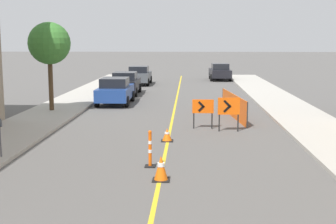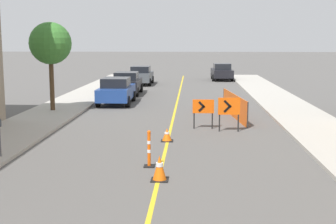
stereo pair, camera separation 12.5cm
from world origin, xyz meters
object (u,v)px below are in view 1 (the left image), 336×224
Objects in this scene: arrow_barricade_primary at (203,108)px; parking_meter_near_curb at (0,129)px; delineator_post_rear at (150,151)px; traffic_cone_third at (161,168)px; parked_car_curb_far at (139,75)px; parked_car_curb_mid at (125,83)px; arrow_barricade_secondary at (229,108)px; parked_car_curb_near at (115,91)px; traffic_cone_fourth at (167,135)px; parked_car_opposite_side at (220,72)px; street_tree_left_near at (49,44)px.

parking_meter_near_curb is at bearing -139.52° from arrow_barricade_primary.
delineator_post_rear is 0.89× the size of arrow_barricade_primary.
parking_meter_near_curb reaches higher than traffic_cone_third.
parked_car_curb_mid is at bearing -91.51° from parked_car_curb_far.
parked_car_curb_near is at bearing 121.87° from arrow_barricade_secondary.
traffic_cone_third is at bearing -80.86° from parked_car_curb_mid.
parked_car_curb_near reaches higher than traffic_cone_third.
parked_car_curb_near reaches higher than arrow_barricade_primary.
traffic_cone_third is at bearing -76.99° from parked_car_curb_near.
delineator_post_rear is 6.35m from arrow_barricade_secondary.
traffic_cone_fourth is 27.45m from parked_car_opposite_side.
parked_car_curb_near is at bearing 123.03° from arrow_barricade_primary.
traffic_cone_fourth is at bearing -81.21° from parked_car_curb_far.
parked_car_opposite_side is at bearing 83.45° from traffic_cone_third.
arrow_barricade_secondary is 10.45m from street_tree_left_near.
traffic_cone_third is at bearing -61.15° from street_tree_left_near.
traffic_cone_third is at bearing -82.65° from parked_car_curb_far.
arrow_barricade_secondary is at bearing 70.95° from traffic_cone_third.
traffic_cone_fourth is 0.35× the size of arrow_barricade_secondary.
parked_car_curb_far is (-3.43, 22.40, 0.56)m from traffic_cone_fourth.
street_tree_left_near is at bearing -109.90° from parked_car_curb_mid.
parking_meter_near_curb is at bearing -82.69° from street_tree_left_near.
parked_car_curb_near is (-3.22, 13.81, 0.32)m from delineator_post_rear.
arrow_barricade_primary is 0.29× the size of parked_car_curb_mid.
traffic_cone_fourth is 0.39× the size of arrow_barricade_primary.
arrow_barricade_primary is at bearing -97.43° from parked_car_opposite_side.
parked_car_curb_mid is at bearing 110.29° from arrow_barricade_secondary.
delineator_post_rear is at bearing -6.23° from parking_meter_near_curb.
parked_car_curb_far is 25.57m from parking_meter_near_curb.
parked_car_curb_near reaches higher than delineator_post_rear.
parked_car_curb_mid is at bearing 103.50° from traffic_cone_fourth.
parked_car_curb_near is at bearing 83.15° from parking_meter_near_curb.
parked_car_curb_mid is at bearing -123.48° from parked_car_opposite_side.
parked_car_opposite_side is (4.11, 30.83, 0.32)m from delineator_post_rear.
parked_car_opposite_side reaches higher than delineator_post_rear.
parked_car_curb_near is at bearing 103.14° from delineator_post_rear.
parking_meter_near_curb is (-7.66, -5.13, 0.01)m from arrow_barricade_secondary.
arrow_barricade_primary is at bearing -56.99° from parked_car_curb_near.
traffic_cone_fourth is at bearing -77.76° from parked_car_curb_mid.
delineator_post_rear is 0.26× the size of parked_car_curb_far.
street_tree_left_near is (-2.81, -8.32, 2.80)m from parked_car_curb_mid.
arrow_barricade_secondary is 10.16m from parked_car_curb_near.
arrow_barricade_primary is (1.78, 6.24, 0.42)m from delineator_post_rear.
street_tree_left_near reaches higher than traffic_cone_third.
arrow_barricade_secondary reaches higher than parking_meter_near_curb.
parking_meter_near_curb is at bearing 160.05° from traffic_cone_third.
parked_car_curb_mid is (-5.06, 12.51, -0.11)m from arrow_barricade_primary.
delineator_post_rear is at bearing -59.72° from street_tree_left_near.
parked_car_curb_mid is (-6.12, 13.10, -0.21)m from arrow_barricade_secondary.
street_tree_left_near reaches higher than parked_car_curb_mid.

